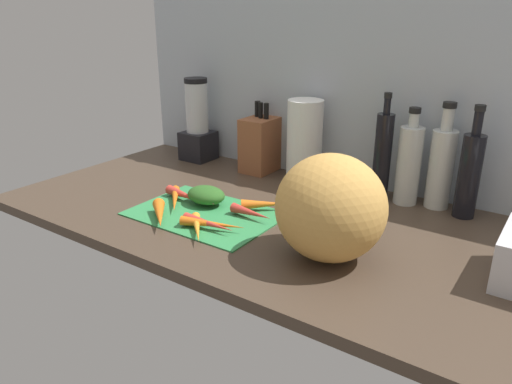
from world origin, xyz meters
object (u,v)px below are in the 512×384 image
Objects in this scene: cutting_board at (205,213)px; carrot_7 at (197,228)px; carrot_5 at (175,199)px; carrot_8 at (209,224)px; blender_appliance at (198,125)px; carrot_3 at (213,224)px; knife_block at (261,144)px; bottle_3 at (469,174)px; carrot_1 at (160,214)px; bottle_2 at (441,166)px; carrot_4 at (266,204)px; bottle_0 at (382,155)px; winter_squash at (330,208)px; carrot_6 at (207,197)px; carrot_2 at (185,195)px; carrot_0 at (251,213)px; paper_towel_roll at (304,142)px; bottle_1 at (409,164)px.

carrot_7 reaches higher than cutting_board.
carrot_5 is 21.11cm from carrot_8.
carrot_3 is at bearing -45.93° from blender_appliance.
bottle_3 is (70.78, -2.03, 2.86)cm from knife_block.
bottle_2 reaches higher than carrot_1.
blender_appliance is at bearing 133.13° from carrot_8.
carrot_4 is 27.47cm from carrot_5.
carrot_7 is at bearing -104.60° from carrot_4.
carrot_7 is 60.80cm from bottle_0.
bottle_3 reaches higher than winter_squash.
carrot_1 is 14.80cm from carrot_8.
winter_squash is at bearing -29.13° from blender_appliance.
carrot_1 is 1.27× the size of carrot_6.
carrot_7 is 0.49× the size of bottle_3.
winter_squash is 0.81× the size of bottle_3.
carrot_5 is (-0.73, -3.72, -0.22)cm from carrot_2.
blender_appliance is (-77.95, 43.44, 0.93)cm from winter_squash.
carrot_0 is at bearing 68.73° from carrot_7.
bottle_3 is (52.13, 48.19, 10.66)cm from carrot_3.
carrot_5 is 47.52cm from paper_towel_roll.
blender_appliance is (-45.56, 48.63, 11.37)cm from carrot_8.
carrot_2 is at bearing 172.89° from winter_squash.
bottle_0 is (29.09, 52.07, 11.80)cm from carrot_7.
bottle_3 is at bearing 37.30° from carrot_0.
carrot_1 reaches higher than carrot_7.
blender_appliance reaches higher than bottle_2.
carrot_7 is at bearing 0.48° from carrot_1.
blender_appliance is (-37.59, 40.74, 13.12)cm from cutting_board.
winter_squash reaches higher than carrot_4.
carrot_1 is 0.50× the size of bottle_3.
carrot_1 is at bearing -133.51° from bottle_1.
carrot_1 and carrot_6 have the same top height.
blender_appliance is 1.08× the size of bottle_1.
cutting_board is 44.94cm from knife_block.
blender_appliance is at bearing 122.48° from carrot_5.
carrot_1 is 0.54× the size of bottle_1.
carrot_0 is 25.20cm from carrot_5.
bottle_3 reaches higher than paper_towel_roll.
winter_squash is 0.93× the size of paper_towel_roll.
blender_appliance is at bearing 130.56° from carrot_7.
carrot_7 is at bearing -104.37° from carrot_8.
carrot_4 is at bearing -29.66° from blender_appliance.
carrot_5 is at bearing -101.16° from carrot_2.
bottle_3 is at bearing 28.30° from carrot_6.
bottle_2 is at bearing 3.55° from paper_towel_roll.
cutting_board is 1.30× the size of bottle_3.
carrot_4 is 0.91× the size of carrot_7.
carrot_2 is 0.49× the size of blender_appliance.
carrot_1 is at bearing -169.30° from winter_squash.
carrot_2 is 0.62× the size of knife_block.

